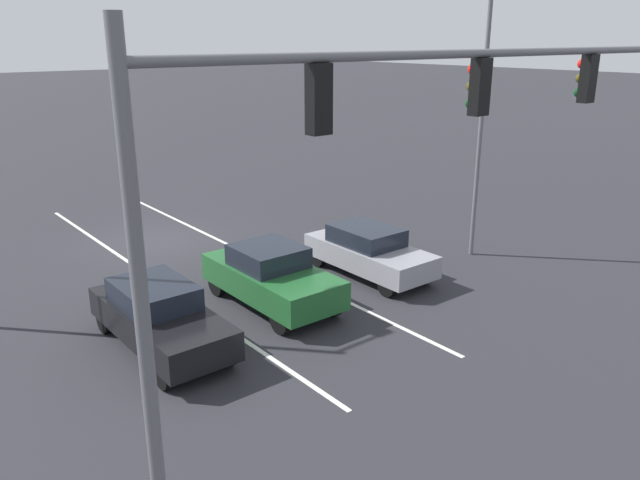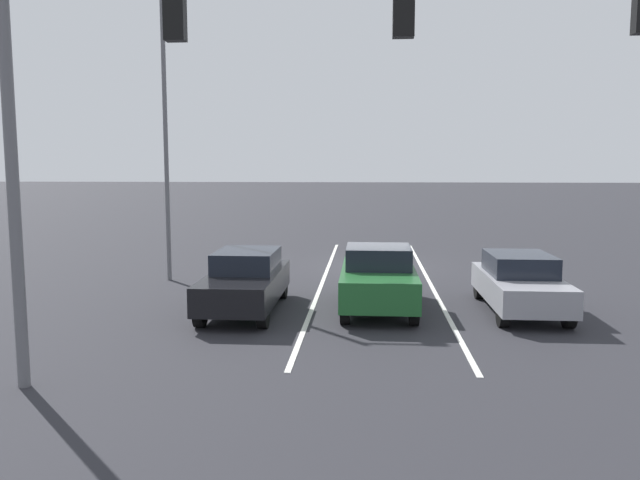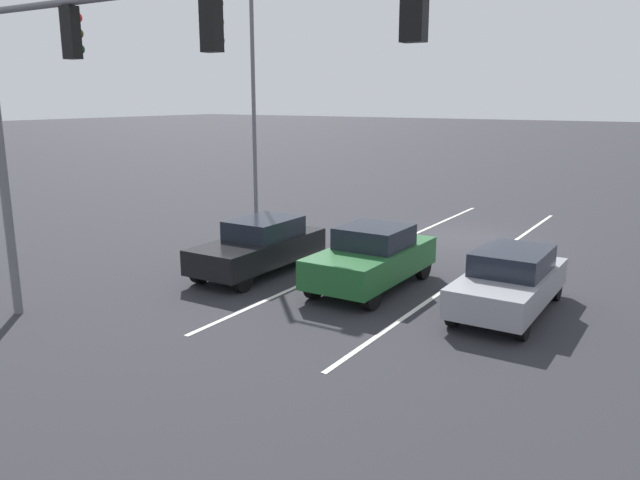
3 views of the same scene
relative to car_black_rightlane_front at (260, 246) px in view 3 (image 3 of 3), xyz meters
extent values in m
plane|color=#28282D|center=(-3.36, -7.46, -0.78)|extent=(240.00, 240.00, 0.00)
cube|color=silver|center=(-5.05, -4.38, -0.78)|extent=(0.12, 18.18, 0.01)
cube|color=silver|center=(-1.66, -4.38, -0.78)|extent=(0.12, 18.18, 0.01)
cube|color=black|center=(0.00, 0.06, -0.12)|extent=(1.71, 4.41, 0.68)
cube|color=black|center=(0.00, -0.21, 0.48)|extent=(1.51, 2.02, 0.52)
cube|color=red|center=(-0.60, -2.10, 0.05)|extent=(0.24, 0.06, 0.12)
cube|color=red|center=(0.60, -2.10, 0.05)|extent=(0.24, 0.06, 0.12)
cylinder|color=black|center=(-0.73, 1.69, -0.46)|extent=(0.22, 0.65, 0.65)
cylinder|color=black|center=(0.73, 1.69, -0.46)|extent=(0.22, 0.65, 0.65)
cylinder|color=black|center=(-0.73, -1.57, -0.46)|extent=(0.22, 0.65, 0.65)
cylinder|color=black|center=(0.73, -1.57, -0.46)|extent=(0.22, 0.65, 0.65)
cube|color=#1E5928|center=(-3.36, -0.36, -0.07)|extent=(1.85, 4.23, 0.73)
cube|color=black|center=(-3.36, -0.50, 0.57)|extent=(1.63, 1.71, 0.55)
cube|color=red|center=(-4.01, -2.44, 0.12)|extent=(0.24, 0.06, 0.12)
cube|color=red|center=(-2.71, -2.44, 0.12)|extent=(0.24, 0.06, 0.12)
cylinder|color=black|center=(-4.16, 1.16, -0.43)|extent=(0.22, 0.69, 0.69)
cylinder|color=black|center=(-2.57, 1.16, -0.43)|extent=(0.22, 0.69, 0.69)
cylinder|color=black|center=(-4.16, -1.88, -0.43)|extent=(0.22, 0.69, 0.69)
cylinder|color=black|center=(-2.57, -1.88, -0.43)|extent=(0.22, 0.69, 0.69)
cube|color=gray|center=(-6.91, -0.38, -0.16)|extent=(1.72, 4.18, 0.64)
cube|color=black|center=(-6.91, -0.54, 0.43)|extent=(1.52, 2.03, 0.52)
cube|color=red|center=(-7.52, -2.43, 0.01)|extent=(0.24, 0.06, 0.12)
cube|color=red|center=(-6.31, -2.43, 0.01)|extent=(0.24, 0.06, 0.12)
cylinder|color=black|center=(-7.65, 1.15, -0.48)|extent=(0.22, 0.61, 0.61)
cylinder|color=black|center=(-6.18, 1.15, -0.48)|extent=(0.22, 0.61, 0.61)
cylinder|color=black|center=(-7.65, -1.92, -0.48)|extent=(0.22, 0.61, 0.61)
cylinder|color=black|center=(-6.18, -1.92, -0.48)|extent=(0.22, 0.61, 0.61)
cylinder|color=slate|center=(2.64, 5.71, 2.78)|extent=(0.20, 0.20, 7.12)
cube|color=black|center=(-7.05, 5.71, 5.27)|extent=(0.32, 0.22, 0.95)
sphere|color=#4C420C|center=(-7.05, 5.55, 5.27)|extent=(0.20, 0.20, 0.20)
sphere|color=#0A3814|center=(-7.05, 5.55, 4.98)|extent=(0.20, 0.20, 0.20)
cube|color=black|center=(-3.57, 5.71, 5.27)|extent=(0.32, 0.22, 0.95)
sphere|color=red|center=(-3.57, 5.55, 5.55)|extent=(0.20, 0.20, 0.20)
sphere|color=#4C420C|center=(-3.57, 5.55, 5.27)|extent=(0.20, 0.20, 0.20)
sphere|color=#0A3814|center=(-3.57, 5.55, 4.98)|extent=(0.20, 0.20, 0.20)
cube|color=black|center=(-0.10, 5.71, 5.27)|extent=(0.32, 0.22, 0.95)
sphere|color=red|center=(-0.10, 5.55, 5.55)|extent=(0.20, 0.20, 0.20)
sphere|color=#4C420C|center=(-0.10, 5.55, 5.27)|extent=(0.20, 0.20, 0.20)
sphere|color=#0A3814|center=(-0.10, 5.55, 4.98)|extent=(0.20, 0.20, 0.20)
cylinder|color=slate|center=(3.30, -4.06, 3.86)|extent=(0.14, 0.14, 9.29)
camera|label=1|loc=(5.26, 12.42, 6.07)|focal=35.00mm
camera|label=2|loc=(-3.06, 15.37, 2.88)|focal=35.00mm
camera|label=3|loc=(-10.55, 13.56, 4.09)|focal=35.00mm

